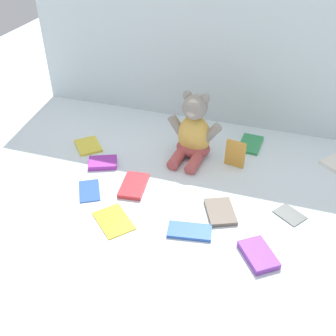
{
  "coord_description": "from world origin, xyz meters",
  "views": [
    {
      "loc": [
        0.35,
        -1.14,
        0.9
      ],
      "look_at": [
        0.01,
        -0.1,
        0.1
      ],
      "focal_mm": 42.92,
      "sensor_mm": 36.0,
      "label": 1
    }
  ],
  "objects_px": {
    "book_case_2": "(220,212)",
    "book_case_3": "(134,185)",
    "book_case_1": "(88,146)",
    "book_case_10": "(190,231)",
    "book_case_9": "(235,154)",
    "teddy_bear": "(193,134)",
    "book_case_0": "(89,190)",
    "book_case_4": "(258,255)",
    "book_case_6": "(290,214)",
    "book_case_5": "(251,144)",
    "book_case_7": "(103,163)",
    "book_case_8": "(114,220)"
  },
  "relations": [
    {
      "from": "book_case_9",
      "to": "book_case_7",
      "type": "bearing_deg",
      "value": -151.54
    },
    {
      "from": "book_case_0",
      "to": "book_case_9",
      "type": "bearing_deg",
      "value": 5.1
    },
    {
      "from": "book_case_6",
      "to": "book_case_8",
      "type": "height_order",
      "value": "same"
    },
    {
      "from": "book_case_8",
      "to": "book_case_10",
      "type": "xyz_separation_m",
      "value": [
        0.24,
        0.03,
        0.0
      ]
    },
    {
      "from": "book_case_0",
      "to": "book_case_4",
      "type": "relative_size",
      "value": 0.99
    },
    {
      "from": "teddy_bear",
      "to": "book_case_0",
      "type": "distance_m",
      "value": 0.45
    },
    {
      "from": "book_case_1",
      "to": "book_case_6",
      "type": "relative_size",
      "value": 1.31
    },
    {
      "from": "book_case_9",
      "to": "book_case_1",
      "type": "bearing_deg",
      "value": -163.7
    },
    {
      "from": "book_case_6",
      "to": "book_case_10",
      "type": "height_order",
      "value": "book_case_10"
    },
    {
      "from": "book_case_1",
      "to": "book_case_4",
      "type": "height_order",
      "value": "book_case_4"
    },
    {
      "from": "book_case_9",
      "to": "book_case_10",
      "type": "xyz_separation_m",
      "value": [
        -0.07,
        -0.4,
        -0.05
      ]
    },
    {
      "from": "book_case_4",
      "to": "book_case_10",
      "type": "xyz_separation_m",
      "value": [
        -0.22,
        0.03,
        -0.0
      ]
    },
    {
      "from": "book_case_5",
      "to": "book_case_6",
      "type": "xyz_separation_m",
      "value": [
        0.19,
        -0.38,
        -0.0
      ]
    },
    {
      "from": "book_case_4",
      "to": "teddy_bear",
      "type": "bearing_deg",
      "value": -90.71
    },
    {
      "from": "book_case_7",
      "to": "book_case_9",
      "type": "distance_m",
      "value": 0.5
    },
    {
      "from": "teddy_bear",
      "to": "book_case_6",
      "type": "height_order",
      "value": "teddy_bear"
    },
    {
      "from": "book_case_2",
      "to": "book_case_3",
      "type": "bearing_deg",
      "value": 148.9
    },
    {
      "from": "book_case_10",
      "to": "book_case_5",
      "type": "bearing_deg",
      "value": 159.69
    },
    {
      "from": "book_case_10",
      "to": "book_case_9",
      "type": "bearing_deg",
      "value": 160.98
    },
    {
      "from": "book_case_0",
      "to": "book_case_4",
      "type": "distance_m",
      "value": 0.62
    },
    {
      "from": "book_case_1",
      "to": "book_case_10",
      "type": "relative_size",
      "value": 0.88
    },
    {
      "from": "book_case_10",
      "to": "book_case_7",
      "type": "bearing_deg",
      "value": -130.4
    },
    {
      "from": "book_case_2",
      "to": "book_case_0",
      "type": "bearing_deg",
      "value": 159.5
    },
    {
      "from": "book_case_3",
      "to": "book_case_9",
      "type": "bearing_deg",
      "value": -149.24
    },
    {
      "from": "book_case_1",
      "to": "book_case_5",
      "type": "distance_m",
      "value": 0.66
    },
    {
      "from": "book_case_2",
      "to": "book_case_10",
      "type": "distance_m",
      "value": 0.14
    },
    {
      "from": "teddy_bear",
      "to": "book_case_8",
      "type": "xyz_separation_m",
      "value": [
        -0.14,
        -0.44,
        -0.09
      ]
    },
    {
      "from": "book_case_5",
      "to": "book_case_6",
      "type": "bearing_deg",
      "value": 119.5
    },
    {
      "from": "book_case_0",
      "to": "book_case_3",
      "type": "bearing_deg",
      "value": -3.5
    },
    {
      "from": "book_case_1",
      "to": "book_case_4",
      "type": "xyz_separation_m",
      "value": [
        0.74,
        -0.38,
        0.0
      ]
    },
    {
      "from": "book_case_0",
      "to": "book_case_7",
      "type": "distance_m",
      "value": 0.16
    },
    {
      "from": "book_case_2",
      "to": "book_case_7",
      "type": "bearing_deg",
      "value": 140.8
    },
    {
      "from": "teddy_bear",
      "to": "book_case_10",
      "type": "xyz_separation_m",
      "value": [
        0.1,
        -0.42,
        -0.09
      ]
    },
    {
      "from": "teddy_bear",
      "to": "book_case_7",
      "type": "relative_size",
      "value": 2.48
    },
    {
      "from": "book_case_0",
      "to": "book_case_3",
      "type": "height_order",
      "value": "book_case_3"
    },
    {
      "from": "book_case_6",
      "to": "book_case_10",
      "type": "distance_m",
      "value": 0.34
    },
    {
      "from": "teddy_bear",
      "to": "book_case_3",
      "type": "bearing_deg",
      "value": -113.73
    },
    {
      "from": "book_case_0",
      "to": "book_case_2",
      "type": "distance_m",
      "value": 0.46
    },
    {
      "from": "teddy_bear",
      "to": "book_case_1",
      "type": "bearing_deg",
      "value": -164.59
    },
    {
      "from": "book_case_0",
      "to": "book_case_9",
      "type": "xyz_separation_m",
      "value": [
        0.45,
        0.31,
        0.05
      ]
    },
    {
      "from": "book_case_1",
      "to": "book_case_4",
      "type": "relative_size",
      "value": 0.99
    },
    {
      "from": "book_case_0",
      "to": "book_case_6",
      "type": "relative_size",
      "value": 1.31
    },
    {
      "from": "book_case_9",
      "to": "book_case_4",
      "type": "bearing_deg",
      "value": -60.25
    },
    {
      "from": "book_case_2",
      "to": "book_case_3",
      "type": "height_order",
      "value": "book_case_3"
    },
    {
      "from": "book_case_4",
      "to": "book_case_6",
      "type": "height_order",
      "value": "book_case_4"
    },
    {
      "from": "book_case_4",
      "to": "book_case_5",
      "type": "relative_size",
      "value": 0.88
    },
    {
      "from": "book_case_0",
      "to": "book_case_7",
      "type": "height_order",
      "value": "book_case_7"
    },
    {
      "from": "book_case_1",
      "to": "book_case_5",
      "type": "bearing_deg",
      "value": -22.47
    },
    {
      "from": "book_case_5",
      "to": "book_case_6",
      "type": "distance_m",
      "value": 0.42
    },
    {
      "from": "book_case_4",
      "to": "book_case_8",
      "type": "xyz_separation_m",
      "value": [
        -0.46,
        0.01,
        -0.01
      ]
    }
  ]
}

